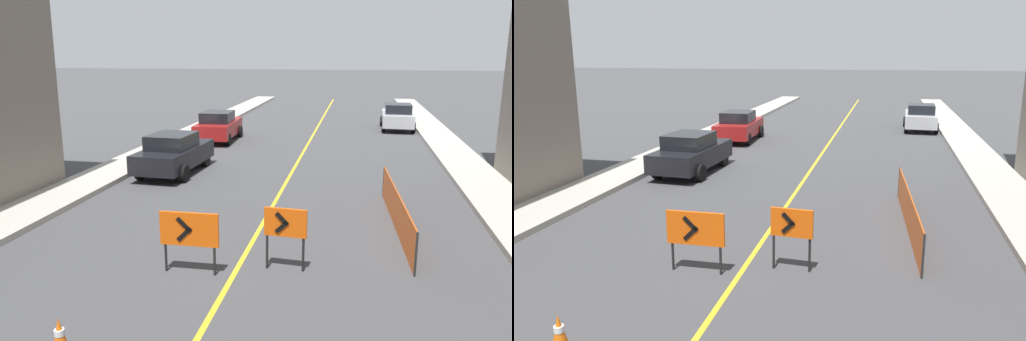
% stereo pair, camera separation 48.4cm
% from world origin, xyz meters
% --- Properties ---
extents(lane_stripe, '(0.12, 61.39, 0.01)m').
position_xyz_m(lane_stripe, '(0.00, 30.69, 0.00)').
color(lane_stripe, gold).
rests_on(lane_stripe, ground_plane).
extents(sidewalk_left, '(1.86, 61.39, 0.18)m').
position_xyz_m(sidewalk_left, '(-6.92, 30.69, 0.09)').
color(sidewalk_left, '#ADA89E').
rests_on(sidewalk_left, ground_plane).
extents(sidewalk_right, '(1.86, 61.39, 0.18)m').
position_xyz_m(sidewalk_right, '(6.92, 30.69, 0.09)').
color(sidewalk_right, '#ADA89E').
rests_on(sidewalk_right, ground_plane).
extents(traffic_cone_fourth, '(0.38, 0.38, 0.67)m').
position_xyz_m(traffic_cone_fourth, '(-1.93, 16.21, 0.33)').
color(traffic_cone_fourth, black).
rests_on(traffic_cone_fourth, ground_plane).
extents(arrow_barricade_primary, '(1.29, 0.10, 1.37)m').
position_xyz_m(arrow_barricade_primary, '(-0.94, 19.53, 0.96)').
color(arrow_barricade_primary, '#EF560C').
rests_on(arrow_barricade_primary, ground_plane).
extents(arrow_barricade_secondary, '(0.94, 0.13, 1.40)m').
position_xyz_m(arrow_barricade_secondary, '(1.03, 20.10, 1.01)').
color(arrow_barricade_secondary, '#EF560C').
rests_on(arrow_barricade_secondary, ground_plane).
extents(safety_mesh_fence, '(0.44, 6.23, 1.00)m').
position_xyz_m(safety_mesh_fence, '(3.60, 23.40, 0.50)').
color(safety_mesh_fence, '#EF560C').
rests_on(safety_mesh_fence, ground_plane).
extents(parked_car_curb_near, '(2.01, 4.38, 1.59)m').
position_xyz_m(parked_car_curb_near, '(-4.53, 28.17, 0.80)').
color(parked_car_curb_near, black).
rests_on(parked_car_curb_near, ground_plane).
extents(parked_car_curb_mid, '(2.00, 4.38, 1.59)m').
position_xyz_m(parked_car_curb_mid, '(-4.83, 35.65, 0.80)').
color(parked_car_curb_mid, maroon).
rests_on(parked_car_curb_mid, ground_plane).
extents(parked_car_curb_far, '(1.95, 4.35, 1.59)m').
position_xyz_m(parked_car_curb_far, '(4.88, 41.75, 0.80)').
color(parked_car_curb_far, '#B7B7BC').
rests_on(parked_car_curb_far, ground_plane).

